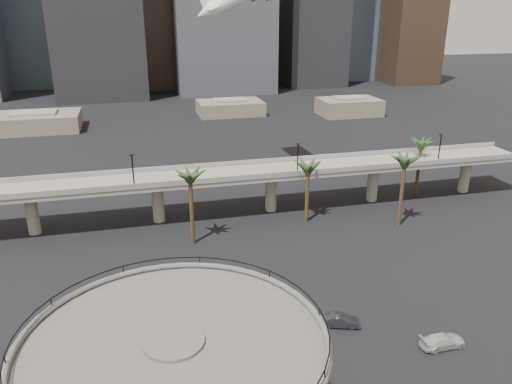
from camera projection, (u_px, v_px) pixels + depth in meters
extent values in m
torus|color=black|center=(176.00, 377.00, 36.10)|extent=(21.80, 21.80, 0.10)
cylinder|color=#4C4947|center=(174.00, 346.00, 35.15)|extent=(22.00, 22.00, 0.45)
torus|color=#4C4947|center=(174.00, 340.00, 34.98)|extent=(22.20, 22.20, 0.50)
torus|color=black|center=(173.00, 331.00, 34.70)|extent=(21.80, 21.80, 0.10)
cube|color=slate|center=(215.00, 177.00, 94.45)|extent=(130.00, 9.00, 0.90)
cube|color=slate|center=(219.00, 180.00, 90.05)|extent=(130.00, 0.30, 1.00)
cube|color=slate|center=(211.00, 165.00, 98.22)|extent=(130.00, 0.30, 1.00)
cylinder|color=slate|center=(32.00, 214.00, 88.30)|extent=(2.20, 2.20, 8.00)
cylinder|color=slate|center=(158.00, 202.00, 93.37)|extent=(2.20, 2.20, 8.00)
cylinder|color=slate|center=(271.00, 192.00, 98.45)|extent=(2.20, 2.20, 8.00)
cylinder|color=slate|center=(373.00, 183.00, 103.53)|extent=(2.20, 2.20, 8.00)
cylinder|color=slate|center=(465.00, 175.00, 108.61)|extent=(2.20, 2.20, 8.00)
cylinder|color=black|center=(133.00, 171.00, 86.13)|extent=(0.24, 0.24, 6.00)
cylinder|color=black|center=(298.00, 159.00, 93.06)|extent=(0.24, 0.24, 6.00)
cylinder|color=black|center=(440.00, 149.00, 99.98)|extent=(0.24, 0.24, 6.00)
cylinder|color=#41311C|center=(192.00, 210.00, 83.74)|extent=(0.70, 0.70, 12.15)
ellipsoid|color=#233D1C|center=(190.00, 174.00, 81.48)|extent=(4.40, 4.40, 2.00)
cylinder|color=#41311C|center=(307.00, 195.00, 92.69)|extent=(0.70, 0.70, 10.80)
ellipsoid|color=#233D1C|center=(308.00, 165.00, 90.67)|extent=(4.40, 4.40, 2.00)
cylinder|color=#41311C|center=(402.00, 194.00, 90.62)|extent=(0.70, 0.70, 12.60)
ellipsoid|color=#233D1C|center=(405.00, 158.00, 88.28)|extent=(4.40, 4.40, 2.00)
cylinder|color=#41311C|center=(418.00, 169.00, 106.34)|extent=(0.70, 0.70, 11.25)
ellipsoid|color=#233D1C|center=(422.00, 142.00, 104.24)|extent=(4.40, 4.40, 2.00)
cube|color=brown|center=(35.00, 122.00, 163.10)|extent=(28.00, 18.00, 5.50)
cube|color=slate|center=(34.00, 113.00, 162.00)|extent=(14.00, 9.00, 0.80)
cube|color=brown|center=(230.00, 108.00, 187.73)|extent=(24.00, 16.00, 5.00)
cube|color=slate|center=(230.00, 100.00, 186.72)|extent=(12.00, 8.00, 0.80)
cube|color=brown|center=(349.00, 107.00, 186.58)|extent=(22.00, 15.00, 6.00)
cube|color=slate|center=(350.00, 98.00, 185.40)|extent=(11.00, 7.50, 0.80)
cube|color=#3B4C5B|center=(39.00, 31.00, 247.77)|extent=(30.00, 30.00, 53.61)
cube|color=gray|center=(256.00, 36.00, 269.78)|extent=(24.00, 24.00, 46.91)
cube|color=#3B4C5B|center=(347.00, 5.00, 271.33)|extent=(34.00, 30.00, 78.18)
cube|color=#31241B|center=(411.00, 19.00, 256.73)|extent=(26.00, 26.00, 64.77)
cube|color=gray|center=(184.00, 39.00, 280.19)|extent=(22.00, 22.00, 42.44)
cone|color=silver|center=(204.00, 14.00, 98.82)|extent=(4.15, 3.04, 3.90)
cube|color=silver|center=(211.00, 8.00, 98.85)|extent=(2.44, 9.04, 1.08)
imported|color=#AF4619|center=(222.00, 341.00, 59.64)|extent=(4.31, 3.27, 1.37)
imported|color=black|center=(340.00, 321.00, 63.28)|extent=(5.19, 3.20, 1.62)
imported|color=#B6B6B2|center=(443.00, 341.00, 59.43)|extent=(5.62, 2.37, 1.62)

